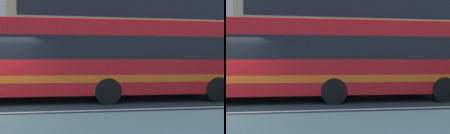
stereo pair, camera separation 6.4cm
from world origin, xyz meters
The scene contains 3 objects.
hedge_row_far centered at (-1.08, 5.70, 0.38)m, with size 20.11×1.10×0.76m, color #376532.
apartment_block_right centered at (6.86, 15.64, 5.47)m, with size 19.49×10.24×10.93m.
transit_bus centered at (3.17, 2.20, 1.80)m, with size 12.43×2.80×3.26m.
Camera 2 is at (3.06, -7.26, 1.64)m, focal length 35.19 mm.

